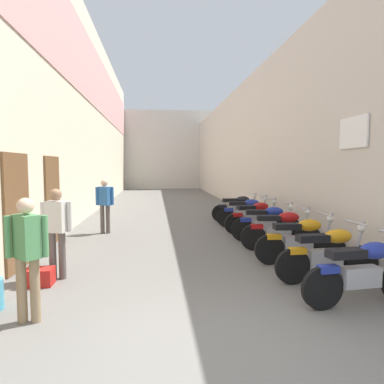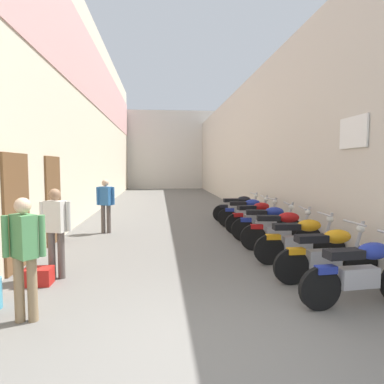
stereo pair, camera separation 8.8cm
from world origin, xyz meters
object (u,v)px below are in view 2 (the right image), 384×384
Objects in this scene: motorcycle_nearest at (362,271)px; motorcycle_second at (327,253)px; motorcycle_third at (300,239)px; motorcycle_fourth at (281,229)px; pedestrian_by_doorway at (24,250)px; motorcycle_sixth at (256,216)px; motorcycle_seventh at (247,212)px; pedestrian_mid_alley at (56,226)px; motorcycle_eighth at (239,208)px; pedestrian_further_down at (106,202)px; plastic_crate at (38,276)px; motorcycle_fifth at (268,222)px.

motorcycle_nearest is 1.00× the size of motorcycle_second.
motorcycle_third is (0.00, 1.07, 0.00)m from motorcycle_second.
motorcycle_nearest is 1.00× the size of motorcycle_fourth.
motorcycle_sixth is at bearing 49.16° from pedestrian_by_doorway.
motorcycle_seventh is (-0.00, 0.98, 0.00)m from motorcycle_sixth.
motorcycle_second is 4.18m from motorcycle_sixth.
pedestrian_mid_alley reaches higher than motorcycle_nearest.
pedestrian_by_doorway is (-4.46, -3.13, 0.42)m from motorcycle_fourth.
motorcycle_seventh is at bearing 44.52° from pedestrian_mid_alley.
motorcycle_eighth is (0.00, 2.06, 0.00)m from motorcycle_sixth.
motorcycle_nearest is 3.12m from motorcycle_fourth.
pedestrian_further_down is (-4.35, 2.51, 0.42)m from motorcycle_fourth.
motorcycle_sixth is at bearing 90.00° from motorcycle_second.
plastic_crate is (-0.44, -4.29, -0.78)m from pedestrian_further_down.
motorcycle_sixth and motorcycle_eighth have the same top height.
plastic_crate is at bearing -125.82° from pedestrian_mid_alley.
motorcycle_third is at bearing 24.80° from pedestrian_by_doorway.
motorcycle_nearest is 1.00× the size of motorcycle_third.
motorcycle_third is at bearing -90.00° from motorcycle_fifth.
motorcycle_sixth is (-0.00, 4.18, 0.00)m from motorcycle_second.
motorcycle_seventh is (0.00, 3.02, 0.00)m from motorcycle_fourth.
motorcycle_fifth is at bearing -90.00° from motorcycle_sixth.
motorcycle_second is 6.38m from pedestrian_further_down.
pedestrian_by_doorway is at bearing -155.20° from motorcycle_third.
motorcycle_fourth is 0.97m from motorcycle_fifth.
motorcycle_second is at bearing -90.00° from motorcycle_fifth.
motorcycle_fourth is 5.47m from pedestrian_by_doorway.
motorcycle_seventh is 1.00× the size of motorcycle_eighth.
pedestrian_by_doorway reaches higher than plastic_crate.
pedestrian_further_down is 3.57× the size of plastic_crate.
pedestrian_mid_alley is at bearing 54.18° from plastic_crate.
pedestrian_by_doorway is 1.65m from pedestrian_mid_alley.
motorcycle_sixth is at bearing 37.54° from pedestrian_mid_alley.
motorcycle_fourth is at bearing 35.05° from pedestrian_by_doorway.
pedestrian_further_down is at bearing 133.05° from motorcycle_second.
motorcycle_seventh is (-0.00, 4.08, 0.00)m from motorcycle_third.
motorcycle_fourth is 4.09m from motorcycle_eighth.
motorcycle_third is at bearing 90.00° from motorcycle_nearest.
motorcycle_second is 1.00× the size of motorcycle_sixth.
motorcycle_fourth and motorcycle_seventh have the same top height.
motorcycle_second is 1.01× the size of motorcycle_fifth.
plastic_crate is (-4.79, -2.75, -0.36)m from motorcycle_fifth.
plastic_crate is at bearing -141.48° from motorcycle_sixth.
pedestrian_further_down is at bearing 127.69° from motorcycle_nearest.
plastic_crate is (-4.79, -0.71, -0.36)m from motorcycle_third.
pedestrian_mid_alley reaches higher than motorcycle_third.
plastic_crate is at bearing -129.21° from motorcycle_eighth.
motorcycle_fourth is 1.00× the size of motorcycle_sixth.
motorcycle_third is 4.08m from motorcycle_seventh.
motorcycle_seventh is at bearing 90.00° from motorcycle_nearest.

